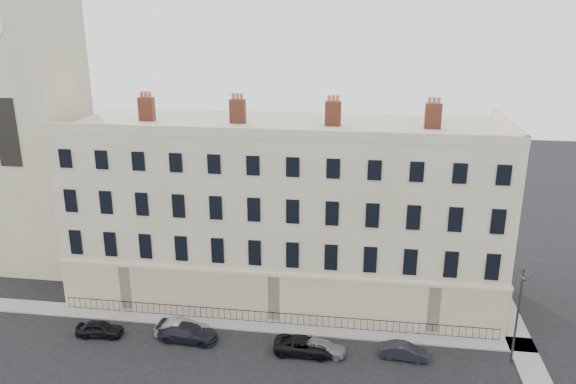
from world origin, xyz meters
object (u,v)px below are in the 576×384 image
Objects in this scene: car_a at (100,329)px; car_b at (182,329)px; car_c at (188,333)px; car_d at (305,346)px; car_e at (322,347)px; car_f at (404,351)px; streetlamp at (518,313)px.

car_a is 0.88× the size of car_b.
car_d is (9.00, -0.40, -0.04)m from car_c.
car_c is 1.32× the size of car_e.
car_d is (9.56, -0.83, -0.05)m from car_b.
car_f is (5.91, 0.33, -0.02)m from car_e.
car_a is 23.17m from car_f.
car_a is 30.90m from streetlamp.
car_a is 15.94m from car_d.
car_d reaches higher than car_e.
car_f is (16.79, -0.45, -0.10)m from car_b.
car_c is at bearing 94.65° from car_f.
car_b is 1.18× the size of car_e.
car_b is 0.55× the size of streetlamp.
car_c is at bearing 94.78° from car_e.
car_f is (7.22, 0.38, -0.05)m from car_d.
car_d is at bearing 168.91° from streetlamp.
car_f is at bearing -86.69° from car_d.
car_b is at bearing 165.67° from streetlamp.
streetlamp is (7.53, 0.47, 3.52)m from car_f.
car_b reaches higher than car_c.
car_f is at bearing -93.54° from car_a.
car_a is at bearing 96.09° from car_c.
car_b is at bearing 56.01° from car_c.
car_f is (16.22, -0.03, -0.09)m from car_c.
car_c is 10.33m from car_e.
streetlamp is at bearing -86.41° from car_d.
car_c is 24.00m from streetlamp.
car_d is at bearing -94.51° from car_a.
car_a is at bearing 96.80° from car_e.
car_f is 0.47× the size of streetlamp.
car_b is at bearing 93.20° from car_f.
car_e is at bearing 97.91° from car_f.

